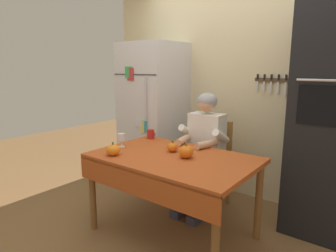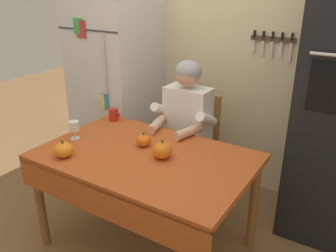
% 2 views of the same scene
% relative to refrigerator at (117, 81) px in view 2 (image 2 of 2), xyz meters
% --- Properties ---
extents(ground_plane, '(10.00, 10.00, 0.00)m').
position_rel_refrigerator_xyz_m(ground_plane, '(0.95, -0.96, -0.90)').
color(ground_plane, brown).
rests_on(ground_plane, ground).
extents(back_wall_assembly, '(3.70, 0.13, 2.60)m').
position_rel_refrigerator_xyz_m(back_wall_assembly, '(1.00, 0.39, 0.40)').
color(back_wall_assembly, beige).
rests_on(back_wall_assembly, ground).
extents(refrigerator, '(0.68, 0.71, 1.80)m').
position_rel_refrigerator_xyz_m(refrigerator, '(0.00, 0.00, 0.00)').
color(refrigerator, silver).
rests_on(refrigerator, ground).
extents(dining_table, '(1.40, 0.90, 0.74)m').
position_rel_refrigerator_xyz_m(dining_table, '(0.95, -0.88, -0.24)').
color(dining_table, brown).
rests_on(dining_table, ground).
extents(chair_behind_person, '(0.40, 0.40, 0.93)m').
position_rel_refrigerator_xyz_m(chair_behind_person, '(0.91, -0.09, -0.39)').
color(chair_behind_person, '#9E6B33').
rests_on(chair_behind_person, ground).
extents(seated_person, '(0.47, 0.55, 1.25)m').
position_rel_refrigerator_xyz_m(seated_person, '(0.91, -0.28, -0.16)').
color(seated_person, '#38384C').
rests_on(seated_person, ground).
extents(coffee_mug, '(0.11, 0.08, 0.10)m').
position_rel_refrigerator_xyz_m(coffee_mug, '(0.38, -0.49, -0.11)').
color(coffee_mug, '#B2231E').
rests_on(coffee_mug, dining_table).
extents(wine_glass, '(0.07, 0.07, 0.13)m').
position_rel_refrigerator_xyz_m(wine_glass, '(0.37, -0.92, -0.07)').
color(wine_glass, white).
rests_on(wine_glass, dining_table).
extents(pumpkin_large, '(0.13, 0.13, 0.13)m').
position_rel_refrigerator_xyz_m(pumpkin_large, '(1.07, -0.84, -0.11)').
color(pumpkin_large, orange).
rests_on(pumpkin_large, dining_table).
extents(pumpkin_medium, '(0.10, 0.10, 0.11)m').
position_rel_refrigerator_xyz_m(pumpkin_medium, '(0.87, -0.76, -0.12)').
color(pumpkin_medium, orange).
rests_on(pumpkin_medium, dining_table).
extents(pumpkin_small, '(0.13, 0.13, 0.12)m').
position_rel_refrigerator_xyz_m(pumpkin_small, '(0.52, -1.17, -0.11)').
color(pumpkin_small, orange).
rests_on(pumpkin_small, dining_table).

